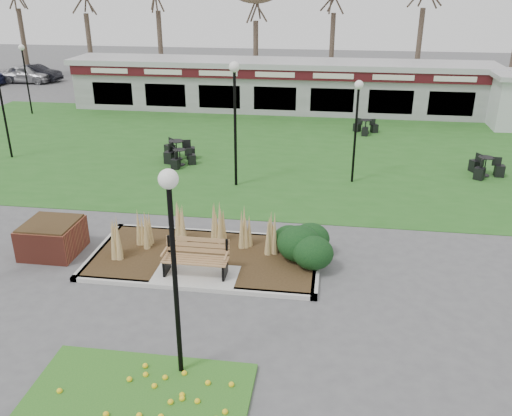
# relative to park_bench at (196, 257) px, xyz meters

# --- Properties ---
(ground) EXTENTS (100.00, 100.00, 0.00)m
(ground) POSITION_rel_park_bench_xyz_m (0.00, -0.25, -0.59)
(ground) COLOR #515154
(ground) RESTS_ON ground
(lawn) EXTENTS (34.00, 16.00, 0.02)m
(lawn) POSITION_rel_park_bench_xyz_m (0.00, 11.75, -0.58)
(lawn) COLOR #255D1D
(lawn) RESTS_ON ground
(flower_bed) EXTENTS (4.20, 3.00, 0.16)m
(flower_bed) POSITION_rel_park_bench_xyz_m (0.00, -4.85, -0.52)
(flower_bed) COLOR #24661D
(flower_bed) RESTS_ON ground
(planting_bed) EXTENTS (6.75, 3.40, 1.27)m
(planting_bed) POSITION_rel_park_bench_xyz_m (1.27, 1.10, -0.22)
(planting_bed) COLOR #322514
(planting_bed) RESTS_ON ground
(park_bench) EXTENTS (1.70, 0.66, 0.93)m
(park_bench) POSITION_rel_park_bench_xyz_m (0.00, 0.00, 0.00)
(park_bench) COLOR #A27149
(park_bench) RESTS_ON ground
(brick_planter) EXTENTS (1.50, 1.50, 0.95)m
(brick_planter) POSITION_rel_park_bench_xyz_m (-4.40, 0.75, -0.11)
(brick_planter) COLOR brown
(brick_planter) RESTS_ON ground
(food_pavilion) EXTENTS (24.60, 3.40, 2.90)m
(food_pavilion) POSITION_rel_park_bench_xyz_m (0.00, 19.71, 0.89)
(food_pavilion) COLOR gray
(food_pavilion) RESTS_ON ground
(lamp_post_near_right) EXTENTS (0.36, 0.36, 4.31)m
(lamp_post_near_right) POSITION_rel_park_bench_xyz_m (0.61, -3.75, 2.55)
(lamp_post_near_right) COLOR black
(lamp_post_near_right) RESTS_ON ground
(lamp_post_mid_left) EXTENTS (0.34, 0.34, 4.05)m
(lamp_post_mid_left) POSITION_rel_park_bench_xyz_m (-10.56, 8.88, 2.36)
(lamp_post_mid_left) COLOR black
(lamp_post_mid_left) RESTS_ON ground
(lamp_post_mid_right) EXTENTS (0.38, 0.38, 4.61)m
(lamp_post_mid_right) POSITION_rel_park_bench_xyz_m (-0.19, 6.90, 2.77)
(lamp_post_mid_right) COLOR black
(lamp_post_mid_right) RESTS_ON ground
(lamp_post_far_right) EXTENTS (0.32, 0.32, 3.90)m
(lamp_post_far_right) POSITION_rel_park_bench_xyz_m (4.18, 7.89, 2.25)
(lamp_post_far_right) COLOR black
(lamp_post_far_right) RESTS_ON ground
(lamp_post_far_left) EXTENTS (0.32, 0.32, 3.89)m
(lamp_post_far_left) POSITION_rel_park_bench_xyz_m (-14.00, 16.75, 2.24)
(lamp_post_far_left) COLOR black
(lamp_post_far_left) RESTS_ON ground
(bistro_set_a) EXTENTS (1.50, 1.49, 0.82)m
(bistro_set_a) POSITION_rel_park_bench_xyz_m (-3.30, 9.65, -0.29)
(bistro_set_a) COLOR black
(bistro_set_a) RESTS_ON ground
(bistro_set_b) EXTENTS (1.27, 1.18, 0.68)m
(bistro_set_b) POSITION_rel_park_bench_xyz_m (-2.93, 8.88, -0.34)
(bistro_set_b) COLOR black
(bistro_set_b) RESTS_ON ground
(bistro_set_c) EXTENTS (1.28, 1.17, 0.68)m
(bistro_set_c) POSITION_rel_park_bench_xyz_m (4.97, 15.17, -0.34)
(bistro_set_c) COLOR black
(bistro_set_c) RESTS_ON ground
(bistro_set_d) EXTENTS (1.28, 1.45, 0.77)m
(bistro_set_d) POSITION_rel_park_bench_xyz_m (9.39, 9.34, -0.31)
(bistro_set_d) COLOR black
(bistro_set_d) RESTS_ON ground
(car_silver) EXTENTS (3.90, 1.60, 1.33)m
(car_silver) POSITION_rel_park_bench_xyz_m (-19.60, 26.07, 0.07)
(car_silver) COLOR #B0B0B5
(car_silver) RESTS_ON ground
(car_black) EXTENTS (3.85, 1.56, 1.24)m
(car_black) POSITION_rel_park_bench_xyz_m (-19.13, 26.75, 0.03)
(car_black) COLOR black
(car_black) RESTS_ON ground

